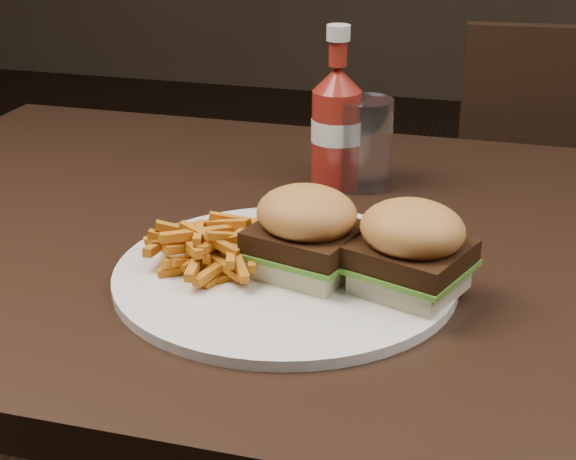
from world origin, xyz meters
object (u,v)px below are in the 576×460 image
(tumbler, at_px, (363,144))
(ketchup_bottle, at_px, (336,139))
(dining_table, at_px, (310,248))
(plate, at_px, (285,275))
(chair_far, at_px, (561,261))

(tumbler, bearing_deg, ketchup_bottle, -173.10)
(dining_table, height_order, plate, plate)
(dining_table, height_order, tumbler, tumbler)
(plate, distance_m, ketchup_bottle, 0.29)
(plate, bearing_deg, ketchup_bottle, 92.87)
(plate, xyz_separation_m, tumbler, (0.02, 0.29, 0.05))
(dining_table, bearing_deg, ketchup_bottle, 92.95)
(chair_far, bearing_deg, tumbler, 57.69)
(dining_table, bearing_deg, tumbler, 81.14)
(dining_table, relative_size, plate, 3.51)
(ketchup_bottle, bearing_deg, tumbler, 6.90)
(ketchup_bottle, bearing_deg, dining_table, -87.05)
(ketchup_bottle, distance_m, tumbler, 0.03)
(plate, bearing_deg, chair_far, 70.01)
(dining_table, distance_m, chair_far, 0.83)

